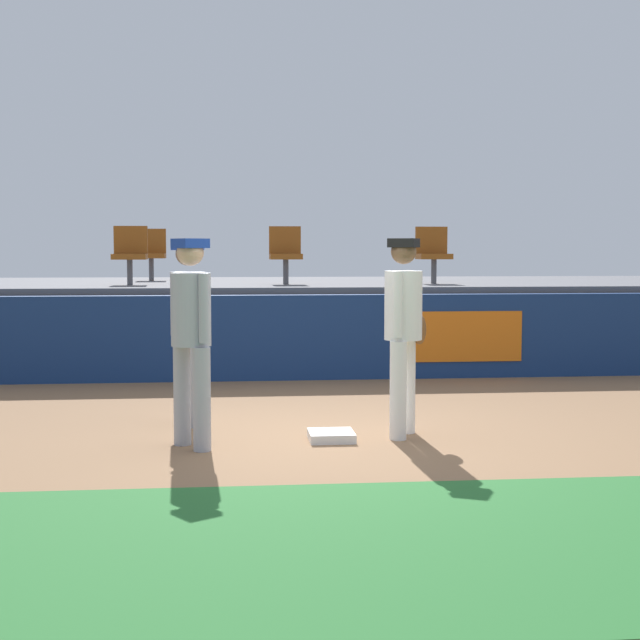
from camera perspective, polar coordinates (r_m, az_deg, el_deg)
The scene contains 12 objects.
ground_plane at distance 8.37m, azimuth 0.39°, elevation -7.35°, with size 60.00×60.00×0.00m, color #846042.
grass_foreground_strip at distance 5.50m, azimuth 3.83°, elevation -13.57°, with size 18.00×2.80×0.01m, color #26662B.
first_base at distance 8.33m, azimuth 0.70°, elevation -7.12°, with size 0.40×0.40×0.08m, color white.
player_fielder_home at distance 8.42m, azimuth 5.18°, elevation -0.16°, with size 0.51×0.49×1.80m.
player_runner_visitor at distance 7.95m, azimuth -7.92°, elevation -0.45°, with size 0.47×0.47×1.79m.
player_coach_visitor at distance 9.01m, azimuth -8.10°, elevation 0.04°, with size 0.46×0.46×1.77m.
field_wall at distance 12.11m, azimuth -1.52°, elevation -1.06°, with size 18.00×0.26×1.11m.
bleacher_platform at distance 14.66m, azimuth -2.31°, elevation 0.05°, with size 18.00×4.80×1.19m, color #59595E.
seat_front_center at distance 13.49m, azimuth -2.14°, elevation 4.22°, with size 0.46×0.44×0.84m.
seat_front_right at distance 13.81m, azimuth 6.95°, elevation 4.20°, with size 0.47×0.44×0.84m.
seat_back_left at distance 15.31m, azimuth -10.31°, elevation 4.17°, with size 0.45×0.44×0.84m.
seat_front_left at distance 13.54m, azimuth -11.59°, elevation 4.14°, with size 0.48×0.44×0.84m.
Camera 1 is at (-0.88, -8.15, 1.70)m, focal length 52.12 mm.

